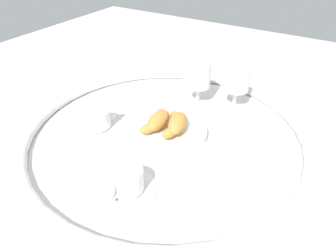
% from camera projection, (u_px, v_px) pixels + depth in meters
% --- Properties ---
extents(ground_plane, '(2.20, 2.20, 0.00)m').
position_uv_depth(ground_plane, '(166.00, 136.00, 0.89)').
color(ground_plane, silver).
extents(table_chrome_rim, '(0.78, 0.78, 0.02)m').
position_uv_depth(table_chrome_rim, '(166.00, 132.00, 0.89)').
color(table_chrome_rim, silver).
rests_on(table_chrome_rim, ground_plane).
extents(pastry_plate, '(0.23, 0.23, 0.02)m').
position_uv_depth(pastry_plate, '(168.00, 131.00, 0.89)').
color(pastry_plate, white).
rests_on(pastry_plate, ground_plane).
extents(croissant_large, '(0.13, 0.09, 0.04)m').
position_uv_depth(croissant_large, '(176.00, 123.00, 0.87)').
color(croissant_large, '#CC893D').
rests_on(croissant_large, pastry_plate).
extents(croissant_small, '(0.14, 0.07, 0.04)m').
position_uv_depth(croissant_small, '(158.00, 120.00, 0.88)').
color(croissant_small, '#CC893D').
rests_on(croissant_small, pastry_plate).
extents(coffee_cup_near, '(0.14, 0.14, 0.06)m').
position_uv_depth(coffee_cup_near, '(127.00, 183.00, 0.70)').
color(coffee_cup_near, white).
rests_on(coffee_cup_near, ground_plane).
extents(coffee_cup_far, '(0.14, 0.14, 0.06)m').
position_uv_depth(coffee_cup_far, '(98.00, 121.00, 0.91)').
color(coffee_cup_far, white).
rests_on(coffee_cup_far, ground_plane).
extents(juice_glass_left, '(0.08, 0.08, 0.14)m').
position_uv_depth(juice_glass_left, '(237.00, 80.00, 0.98)').
color(juice_glass_left, white).
rests_on(juice_glass_left, ground_plane).
extents(juice_glass_right, '(0.08, 0.08, 0.14)m').
position_uv_depth(juice_glass_right, '(199.00, 77.00, 1.00)').
color(juice_glass_right, white).
rests_on(juice_glass_right, ground_plane).
extents(sugar_packet, '(0.05, 0.04, 0.01)m').
position_uv_depth(sugar_packet, '(257.00, 153.00, 0.82)').
color(sugar_packet, white).
rests_on(sugar_packet, ground_plane).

